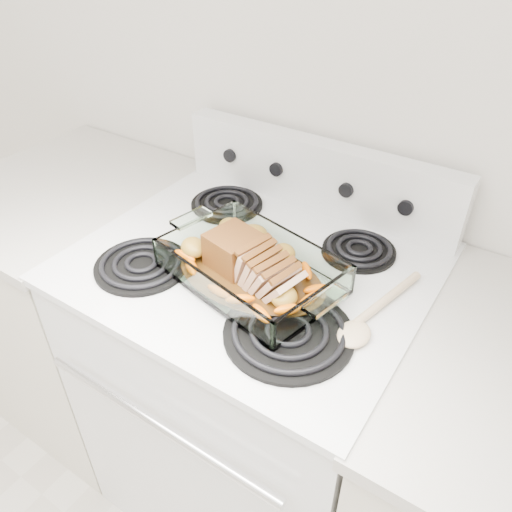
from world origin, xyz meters
The scene contains 6 objects.
electric_range centered at (0.00, 1.66, 0.48)m, with size 0.78×0.70×1.12m.
counter_left centered at (-0.67, 1.66, 0.47)m, with size 0.58×0.68×0.93m.
baking_dish centered at (0.04, 1.59, 0.96)m, with size 0.36×0.24×0.07m.
pork_roast centered at (0.03, 1.59, 0.99)m, with size 0.23×0.10×0.08m.
roast_vegetables centered at (0.04, 1.62, 0.97)m, with size 0.36×0.20×0.04m.
wooden_spoon centered at (0.30, 1.61, 0.95)m, with size 0.08×0.28×0.02m.
Camera 1 is at (0.51, 0.90, 1.62)m, focal length 35.00 mm.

